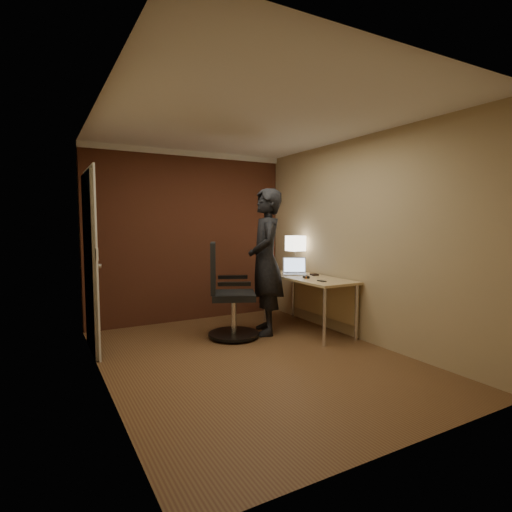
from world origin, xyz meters
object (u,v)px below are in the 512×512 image
desk_lamp (296,244)px  phone (322,281)px  desk (311,286)px  office_chair (228,297)px  laptop (294,270)px  mouse (306,277)px  person (266,262)px  wallet (314,275)px

desk_lamp → phone: size_ratio=4.65×
desk → office_chair: office_chair is taller
desk_lamp → laptop: 0.41m
mouse → phone: (0.00, -0.32, -0.01)m
person → laptop: bearing=130.6°
office_chair → wallet: bearing=-5.0°
mouse → person: bearing=164.2°
wallet → desk: bearing=-146.5°
phone → desk_lamp: bearing=76.2°
laptop → phone: laptop is taller
desk_lamp → laptop: bearing=-128.1°
desk → phone: phone is taller
mouse → wallet: (0.27, 0.18, -0.01)m
mouse → office_chair: 1.07m
laptop → wallet: size_ratio=3.78×
desk_lamp → office_chair: desk_lamp is taller
mouse → desk_lamp: bearing=82.0°
person → mouse: bearing=84.3°
laptop → mouse: laptop is taller
desk_lamp → person: person is taller
desk_lamp → phone: desk_lamp is taller
desk_lamp → wallet: desk_lamp is taller
desk_lamp → mouse: size_ratio=5.35×
laptop → person: 0.62m
desk → mouse: 0.25m
office_chair → laptop: bearing=7.2°
desk → phone: (-0.17, -0.43, 0.13)m
office_chair → desk: bearing=-8.7°
office_chair → phone: bearing=-31.4°
wallet → person: size_ratio=0.06×
wallet → person: person is taller
mouse → laptop: bearing=89.5°
desk_lamp → mouse: 0.76m
desk → laptop: (-0.06, 0.32, 0.19)m
phone → office_chair: 1.19m
desk_lamp → office_chair: bearing=-166.2°
phone → person: person is taller
laptop → office_chair: bearing=-172.8°
desk → desk_lamp: 0.73m
mouse → person: person is taller
laptop → phone: bearing=-98.2°
laptop → wallet: bearing=-57.7°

